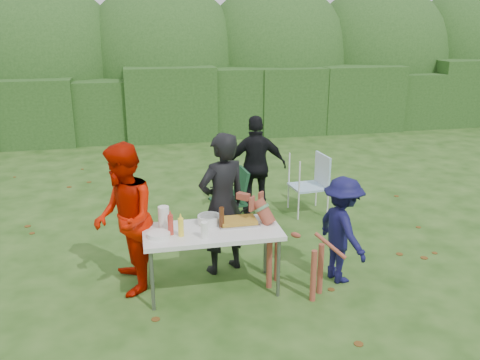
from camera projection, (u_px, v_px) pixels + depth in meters
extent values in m
plane|color=#1E4211|center=(229.00, 293.00, 5.70)|extent=(80.00, 80.00, 0.00)
cube|color=#23471C|center=(170.00, 104.00, 12.89)|extent=(22.00, 1.40, 1.70)
ellipsoid|color=#3D6628|center=(164.00, 68.00, 14.15)|extent=(20.00, 2.60, 3.20)
cube|color=silver|center=(212.00, 232.00, 5.54)|extent=(1.50, 0.70, 0.05)
cylinder|color=slate|center=(152.00, 281.00, 5.26)|extent=(0.04, 0.04, 0.69)
cylinder|color=slate|center=(278.00, 268.00, 5.53)|extent=(0.04, 0.04, 0.69)
cylinder|color=slate|center=(150.00, 257.00, 5.78)|extent=(0.04, 0.04, 0.69)
cylinder|color=slate|center=(265.00, 246.00, 6.05)|extent=(0.04, 0.04, 0.69)
imported|color=black|center=(222.00, 204.00, 5.97)|extent=(0.73, 0.62, 1.72)
imported|color=#C21300|center=(124.00, 219.00, 5.54)|extent=(0.72, 0.88, 1.69)
imported|color=black|center=(256.00, 166.00, 7.74)|extent=(0.95, 0.48, 1.57)
imported|color=#11103F|center=(342.00, 230.00, 5.81)|extent=(0.62, 0.89, 1.26)
cube|color=#B7B7BA|center=(238.00, 223.00, 5.70)|extent=(0.45, 0.30, 0.02)
cube|color=#B18429|center=(238.00, 220.00, 5.69)|extent=(0.40, 0.26, 0.04)
cylinder|color=yellow|center=(181.00, 227.00, 5.35)|extent=(0.06, 0.06, 0.20)
cylinder|color=#B93227|center=(171.00, 225.00, 5.38)|extent=(0.06, 0.06, 0.22)
cylinder|color=#47230F|center=(222.00, 218.00, 5.55)|extent=(0.06, 0.06, 0.24)
cylinder|color=white|center=(164.00, 218.00, 5.52)|extent=(0.12, 0.12, 0.26)
cylinder|color=white|center=(205.00, 230.00, 5.30)|extent=(0.08, 0.08, 0.18)
cylinder|color=silver|center=(209.00, 220.00, 5.68)|extent=(0.26, 0.26, 0.10)
cylinder|color=white|center=(159.00, 235.00, 5.34)|extent=(0.24, 0.24, 0.05)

